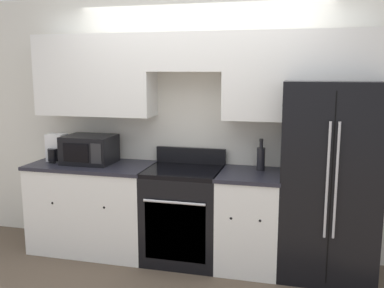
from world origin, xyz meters
The scene contains 9 objects.
ground_plane centered at (0.00, 0.00, 0.00)m, with size 12.00×12.00×0.00m, color brown.
wall_back centered at (0.00, 0.58, 1.50)m, with size 8.00×0.39×2.60m.
lower_cabinets_left centered at (-1.06, 0.31, 0.46)m, with size 1.25×0.64×0.92m.
lower_cabinets_right centered at (0.56, 0.31, 0.46)m, with size 0.59×0.64×0.92m.
oven_range centered at (-0.08, 0.31, 0.46)m, with size 0.72×0.65×1.08m.
refrigerator centered at (1.26, 0.36, 0.88)m, with size 0.83×0.76×1.77m.
microwave centered at (-1.09, 0.35, 1.06)m, with size 0.49×0.40×0.28m.
bottle centered at (0.64, 0.45, 1.04)m, with size 0.08×0.08×0.30m.
paper_towel_holder centered at (-1.47, 0.34, 1.05)m, with size 0.19×0.21×0.29m.
Camera 1 is at (0.98, -3.56, 1.86)m, focal length 40.00 mm.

